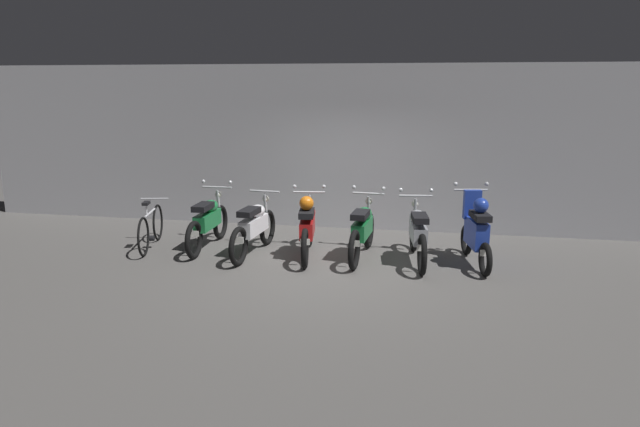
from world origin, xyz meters
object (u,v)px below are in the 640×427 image
motorbike_slot_0 (208,221)px  motorbike_slot_1 (254,227)px  motorbike_slot_3 (362,229)px  motorbike_slot_4 (418,233)px  motorbike_slot_2 (307,226)px  motorbike_slot_5 (476,231)px  bicycle (151,228)px

motorbike_slot_0 → motorbike_slot_1: size_ratio=1.00×
motorbike_slot_3 → motorbike_slot_0: bearing=178.0°
motorbike_slot_0 → motorbike_slot_1: bearing=-14.2°
motorbike_slot_4 → motorbike_slot_3: bearing=176.3°
motorbike_slot_0 → motorbike_slot_2: (1.85, -0.18, 0.04)m
motorbike_slot_2 → motorbike_slot_5: bearing=1.1°
motorbike_slot_1 → motorbike_slot_2: bearing=3.6°
motorbike_slot_0 → motorbike_slot_3: bearing=-2.0°
motorbike_slot_0 → motorbike_slot_3: (2.78, -0.10, 0.00)m
motorbike_slot_0 → bicycle: (-1.01, -0.19, -0.13)m
motorbike_slot_0 → motorbike_slot_3: 2.79m
motorbike_slot_4 → motorbike_slot_0: bearing=177.6°
motorbike_slot_4 → bicycle: motorbike_slot_4 is taller
motorbike_slot_0 → motorbike_slot_4: bearing=-2.4°
bicycle → motorbike_slot_5: bearing=0.7°
motorbike_slot_2 → motorbike_slot_3: (0.93, 0.08, -0.04)m
motorbike_slot_2 → bicycle: motorbike_slot_2 is taller
motorbike_slot_2 → motorbike_slot_5: 2.78m
motorbike_slot_5 → bicycle: motorbike_slot_5 is taller
motorbike_slot_3 → bicycle: 3.80m
motorbike_slot_4 → motorbike_slot_2: bearing=-179.4°
motorbike_slot_1 → motorbike_slot_5: bearing=1.7°
motorbike_slot_1 → motorbike_slot_2: motorbike_slot_2 is taller
motorbike_slot_0 → motorbike_slot_4: size_ratio=1.00×
motorbike_slot_5 → motorbike_slot_3: bearing=179.2°
motorbike_slot_2 → motorbike_slot_3: bearing=4.8°
motorbike_slot_2 → bicycle: 2.87m
motorbike_slot_0 → motorbike_slot_2: same height
motorbike_slot_5 → bicycle: 5.65m
motorbike_slot_4 → bicycle: 4.72m
motorbike_slot_5 → motorbike_slot_1: bearing=-178.3°
motorbike_slot_1 → motorbike_slot_3: motorbike_slot_3 is taller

